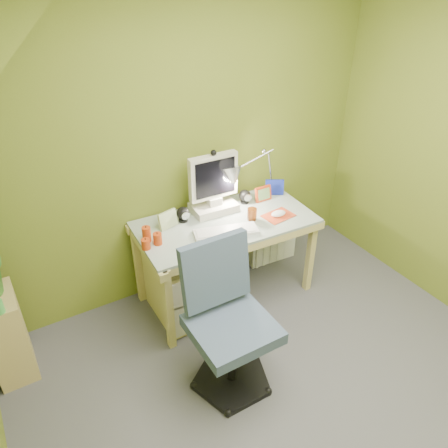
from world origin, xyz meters
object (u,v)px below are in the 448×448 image
task_chair (232,327)px  side_ledge (7,335)px  desk (226,259)px  radiator (270,237)px  desk_lamp (264,162)px  monitor (213,177)px

task_chair → side_ledge: bearing=145.2°
desk → radiator: size_ratio=2.98×
task_chair → radiator: bearing=44.6°
desk → task_chair: size_ratio=1.32×
desk_lamp → radiator: size_ratio=1.39×
side_ledge → task_chair: task_chair is taller
monitor → desk_lamp: (0.45, 0.00, 0.02)m
side_ledge → radiator: bearing=4.4°
desk_lamp → desk: bearing=-144.0°
task_chair → radiator: task_chair is taller
desk_lamp → task_chair: desk_lamp is taller
desk → task_chair: bearing=-115.3°
monitor → side_ledge: size_ratio=0.90×
monitor → radiator: 0.97m
monitor → radiator: size_ratio=1.28×
desk → radiator: (0.60, 0.23, -0.13)m
side_ledge → task_chair: (1.19, -0.83, 0.18)m
monitor → radiator: monitor is taller
desk → radiator: desk is taller
desk → side_ledge: bearing=-179.4°
desk_lamp → task_chair: 1.38m
desk → radiator: 0.66m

